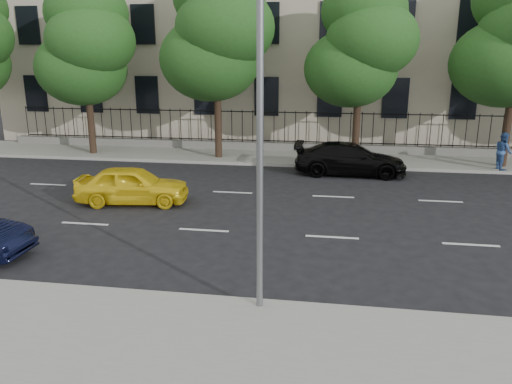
% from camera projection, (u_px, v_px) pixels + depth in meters
% --- Properties ---
extents(ground, '(120.00, 120.00, 0.00)m').
position_uv_depth(ground, '(180.00, 262.00, 13.32)').
color(ground, black).
rests_on(ground, ground).
extents(near_sidewalk, '(60.00, 4.00, 0.15)m').
position_uv_depth(near_sidewalk, '(117.00, 341.00, 9.49)').
color(near_sidewalk, gray).
rests_on(near_sidewalk, ground).
extents(far_sidewalk, '(60.00, 4.00, 0.15)m').
position_uv_depth(far_sidewalk, '(259.00, 156.00, 26.62)').
color(far_sidewalk, gray).
rests_on(far_sidewalk, ground).
extents(lane_markings, '(49.60, 4.62, 0.01)m').
position_uv_depth(lane_markings, '(220.00, 209.00, 17.84)').
color(lane_markings, silver).
rests_on(lane_markings, ground).
extents(iron_fence, '(30.00, 0.50, 2.20)m').
position_uv_depth(iron_fence, '(263.00, 141.00, 28.09)').
color(iron_fence, slate).
rests_on(iron_fence, far_sidewalk).
extents(street_light, '(0.25, 3.32, 8.05)m').
position_uv_depth(street_light, '(264.00, 65.00, 9.88)').
color(street_light, slate).
rests_on(street_light, near_sidewalk).
extents(tree_b, '(5.53, 5.12, 8.97)m').
position_uv_depth(tree_b, '(86.00, 44.00, 25.82)').
color(tree_b, '#382619').
rests_on(tree_b, far_sidewalk).
extents(tree_c, '(5.89, 5.50, 9.80)m').
position_uv_depth(tree_c, '(218.00, 32.00, 24.62)').
color(tree_c, '#382619').
rests_on(tree_c, far_sidewalk).
extents(tree_d, '(5.34, 4.94, 8.84)m').
position_uv_depth(tree_d, '(361.00, 43.00, 23.72)').
color(tree_d, '#382619').
rests_on(tree_d, far_sidewalk).
extents(yellow_taxi, '(4.28, 2.18, 1.39)m').
position_uv_depth(yellow_taxi, '(132.00, 185.00, 18.36)').
color(yellow_taxi, yellow).
rests_on(yellow_taxi, ground).
extents(black_sedan, '(5.06, 2.10, 1.46)m').
position_uv_depth(black_sedan, '(350.00, 159.00, 22.77)').
color(black_sedan, black).
rests_on(black_sedan, ground).
extents(pedestrian_far, '(0.78, 0.94, 1.74)m').
position_uv_depth(pedestrian_far, '(503.00, 151.00, 23.09)').
color(pedestrian_far, '#30518D').
rests_on(pedestrian_far, far_sidewalk).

